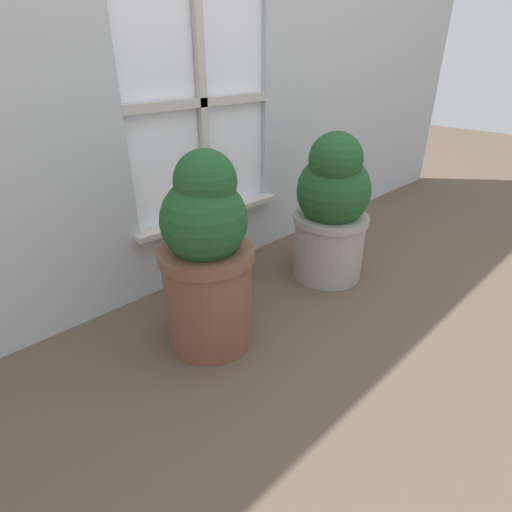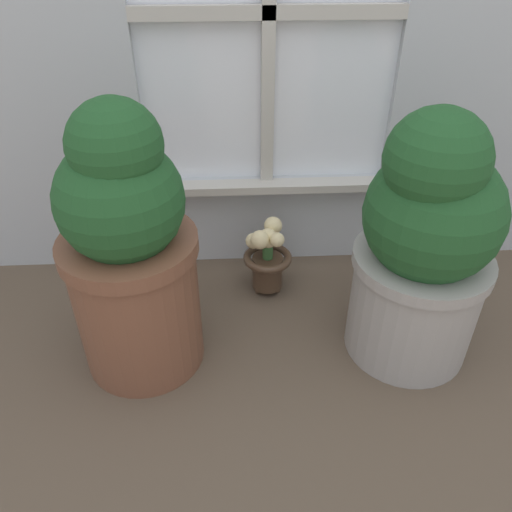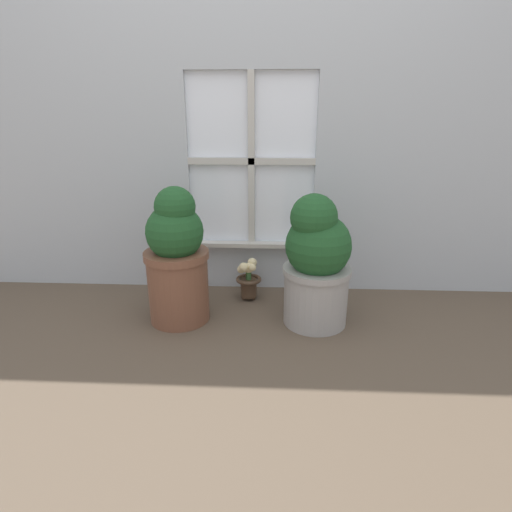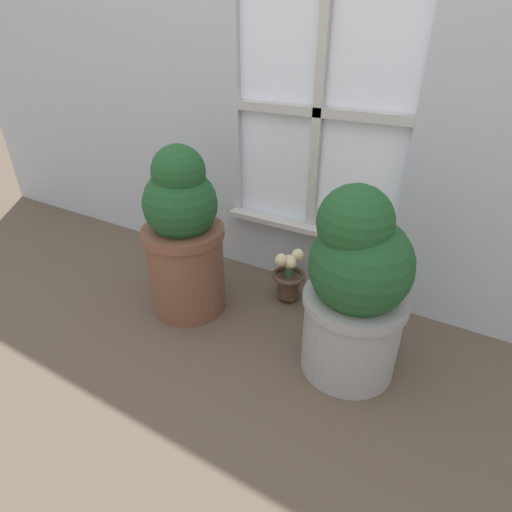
% 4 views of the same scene
% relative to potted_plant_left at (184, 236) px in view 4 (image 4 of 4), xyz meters
% --- Properties ---
extents(ground_plane, '(10.00, 10.00, 0.00)m').
position_rel_potted_plant_left_xyz_m(ground_plane, '(0.35, -0.20, -0.33)').
color(ground_plane, brown).
extents(potted_plant_left, '(0.32, 0.32, 0.69)m').
position_rel_potted_plant_left_xyz_m(potted_plant_left, '(0.00, 0.00, 0.00)').
color(potted_plant_left, brown).
rests_on(potted_plant_left, ground_plane).
extents(potted_plant_right, '(0.34, 0.34, 0.66)m').
position_rel_potted_plant_left_xyz_m(potted_plant_right, '(0.69, -0.00, -0.01)').
color(potted_plant_right, '#9E9993').
rests_on(potted_plant_right, ground_plane).
extents(flower_vase, '(0.15, 0.15, 0.23)m').
position_rel_potted_plant_left_xyz_m(flower_vase, '(0.34, 0.26, -0.21)').
color(flower_vase, '#473323').
rests_on(flower_vase, ground_plane).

